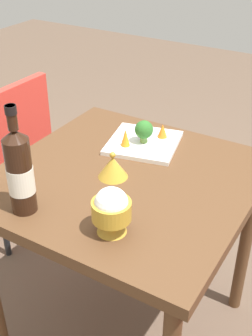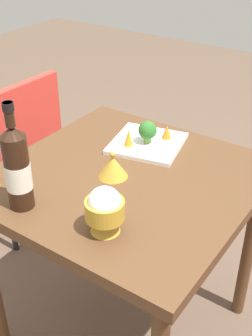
{
  "view_description": "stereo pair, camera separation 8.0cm",
  "coord_description": "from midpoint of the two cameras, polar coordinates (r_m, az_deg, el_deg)",
  "views": [
    {
      "loc": [
        -1.07,
        -0.64,
        1.56
      ],
      "look_at": [
        0.0,
        0.0,
        0.79
      ],
      "focal_mm": 47.4,
      "sensor_mm": 36.0,
      "label": 1
    },
    {
      "loc": [
        -1.03,
        -0.71,
        1.56
      ],
      "look_at": [
        0.0,
        0.0,
        0.79
      ],
      "focal_mm": 47.4,
      "sensor_mm": 36.0,
      "label": 2
    }
  ],
  "objects": [
    {
      "name": "wine_bottle",
      "position": [
        1.3,
        -12.12,
        -0.02
      ],
      "size": [
        0.08,
        0.08,
        0.33
      ],
      "color": "black",
      "rests_on": "dining_table"
    },
    {
      "name": "ground_plane",
      "position": [
        1.99,
        1.21,
        -19.71
      ],
      "size": [
        8.0,
        8.0,
        0.0
      ],
      "primitive_type": "plane",
      "color": "brown"
    },
    {
      "name": "rice_bowl",
      "position": [
        1.2,
        -0.85,
        -5.37
      ],
      "size": [
        0.11,
        0.11,
        0.14
      ],
      "color": "gold",
      "rests_on": "dining_table"
    },
    {
      "name": "carrot_garnish_right",
      "position": [
        1.68,
        6.63,
        4.63
      ],
      "size": [
        0.04,
        0.04,
        0.05
      ],
      "color": "orange",
      "rests_on": "serving_plate"
    },
    {
      "name": "dining_table",
      "position": [
        1.53,
        1.49,
        -4.13
      ],
      "size": [
        0.83,
        0.83,
        0.76
      ],
      "color": "brown",
      "rests_on": "ground_plane"
    },
    {
      "name": "rice_bowl_lid",
      "position": [
        1.46,
        -0.15,
        0.19
      ],
      "size": [
        0.1,
        0.1,
        0.09
      ],
      "color": "gold",
      "rests_on": "dining_table"
    },
    {
      "name": "serving_plate",
      "position": [
        1.66,
        4.11,
        3.15
      ],
      "size": [
        0.3,
        0.3,
        0.02
      ],
      "rotation": [
        0.0,
        0.0,
        0.22
      ],
      "color": "white",
      "rests_on": "dining_table"
    },
    {
      "name": "broccoli_floret",
      "position": [
        1.63,
        4.2,
        4.8
      ],
      "size": [
        0.07,
        0.07,
        0.09
      ],
      "color": "#729E4C",
      "rests_on": "serving_plate"
    },
    {
      "name": "chair_by_wall",
      "position": [
        2.22,
        -12.58,
        3.21
      ],
      "size": [
        0.41,
        0.41,
        0.85
      ],
      "rotation": [
        0.0,
        0.0,
        -0.02
      ],
      "color": "red",
      "rests_on": "ground_plane"
    },
    {
      "name": "carrot_garnish_left",
      "position": [
        1.61,
        1.75,
        3.91
      ],
      "size": [
        0.03,
        0.03,
        0.07
      ],
      "color": "orange",
      "rests_on": "serving_plate"
    }
  ]
}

